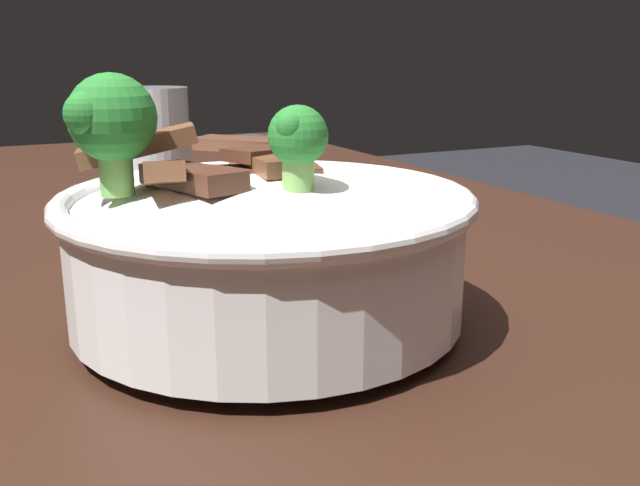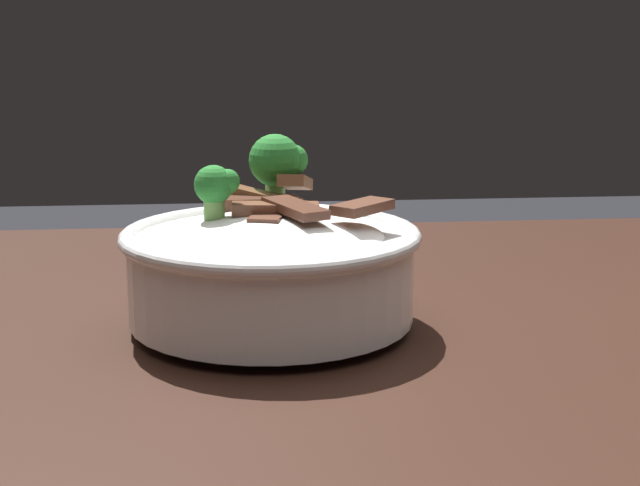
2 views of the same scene
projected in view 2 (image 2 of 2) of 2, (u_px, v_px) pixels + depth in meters
name	position (u px, v px, depth m)	size (l,w,h in m)	color
dining_table	(490.00, 444.00, 0.78)	(1.53, 0.83, 0.78)	black
rice_bowl	(271.00, 261.00, 0.73)	(0.24, 0.24, 0.15)	white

